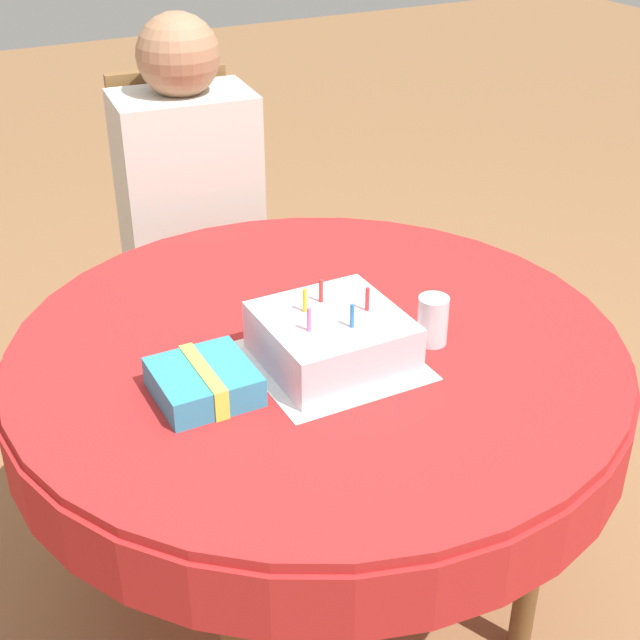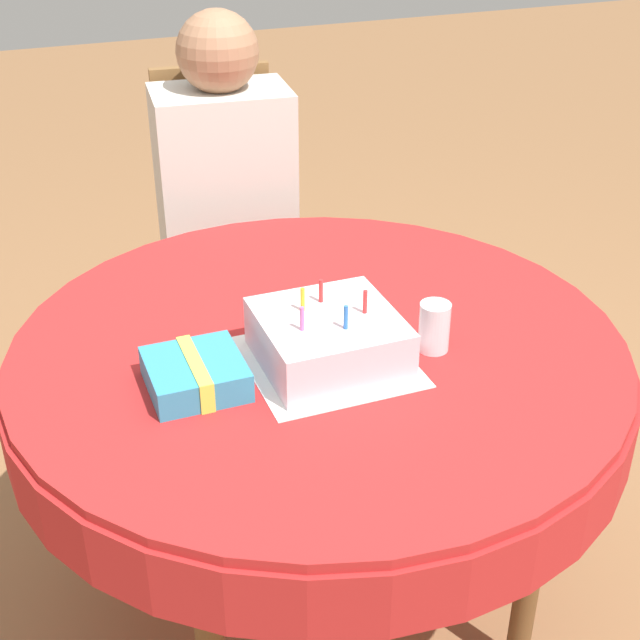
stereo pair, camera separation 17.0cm
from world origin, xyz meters
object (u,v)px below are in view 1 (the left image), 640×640
drinking_glass (433,320)px  chair (187,242)px  birthday_cake (332,338)px  gift_box (204,382)px  person (190,191)px

drinking_glass → chair: bearing=97.1°
chair → birthday_cake: (-0.07, -1.02, 0.24)m
birthday_cake → gift_box: bearing=178.2°
chair → birthday_cake: 1.05m
drinking_glass → gift_box: (-0.46, 0.04, -0.02)m
person → gift_box: 0.97m
birthday_cake → gift_box: 0.25m
birthday_cake → drinking_glass: 0.21m
birthday_cake → drinking_glass: bearing=-8.1°
person → drinking_glass: (0.14, -0.96, 0.05)m
birthday_cake → gift_box: (-0.25, 0.01, -0.02)m
person → birthday_cake: (-0.06, -0.93, 0.05)m
person → birthday_cake: bearing=-88.2°
chair → gift_box: (-0.33, -1.01, 0.22)m
chair → person: 0.21m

